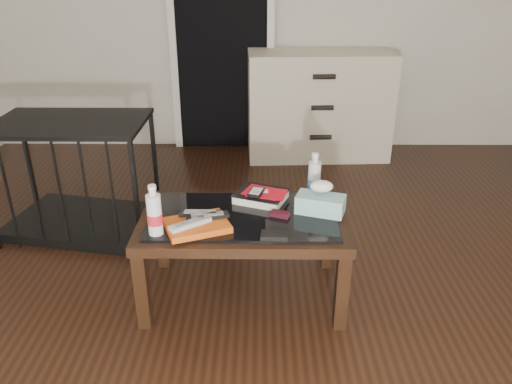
% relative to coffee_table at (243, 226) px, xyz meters
% --- Properties ---
extents(ground, '(5.00, 5.00, 0.00)m').
position_rel_coffee_table_xyz_m(ground, '(0.15, -0.17, -0.40)').
color(ground, black).
rests_on(ground, ground).
extents(doorway, '(0.90, 0.08, 2.07)m').
position_rel_coffee_table_xyz_m(doorway, '(-0.25, 2.29, 0.63)').
color(doorway, black).
rests_on(doorway, ground).
extents(coffee_table, '(1.00, 0.60, 0.46)m').
position_rel_coffee_table_xyz_m(coffee_table, '(0.00, 0.00, 0.00)').
color(coffee_table, black).
rests_on(coffee_table, ground).
extents(dresser, '(1.22, 0.56, 0.90)m').
position_rel_coffee_table_xyz_m(dresser, '(0.58, 2.06, 0.05)').
color(dresser, beige).
rests_on(dresser, ground).
extents(pet_crate, '(0.99, 0.76, 0.71)m').
position_rel_coffee_table_xyz_m(pet_crate, '(-1.06, 0.72, -0.17)').
color(pet_crate, black).
rests_on(pet_crate, ground).
extents(magazines, '(0.34, 0.30, 0.03)m').
position_rel_coffee_table_xyz_m(magazines, '(-0.21, -0.14, 0.08)').
color(magazines, '#C54E12').
rests_on(magazines, coffee_table).
extents(remote_silver, '(0.19, 0.16, 0.02)m').
position_rel_coffee_table_xyz_m(remote_silver, '(-0.23, -0.17, 0.11)').
color(remote_silver, '#B6B7BC').
rests_on(remote_silver, magazines).
extents(remote_black_front, '(0.21, 0.10, 0.02)m').
position_rel_coffee_table_xyz_m(remote_black_front, '(-0.16, -0.10, 0.11)').
color(remote_black_front, black).
rests_on(remote_black_front, magazines).
extents(remote_black_back, '(0.20, 0.05, 0.02)m').
position_rel_coffee_table_xyz_m(remote_black_back, '(-0.20, -0.07, 0.11)').
color(remote_black_back, black).
rests_on(remote_black_back, magazines).
extents(textbook, '(0.31, 0.28, 0.05)m').
position_rel_coffee_table_xyz_m(textbook, '(0.09, 0.16, 0.09)').
color(textbook, black).
rests_on(textbook, coffee_table).
extents(dvd_mailers, '(0.23, 0.20, 0.01)m').
position_rel_coffee_table_xyz_m(dvd_mailers, '(0.10, 0.16, 0.11)').
color(dvd_mailers, red).
rests_on(dvd_mailers, textbook).
extents(ipod, '(0.09, 0.12, 0.02)m').
position_rel_coffee_table_xyz_m(ipod, '(0.06, 0.13, 0.12)').
color(ipod, black).
rests_on(ipod, dvd_mailers).
extents(flip_phone, '(0.10, 0.08, 0.02)m').
position_rel_coffee_table_xyz_m(flip_phone, '(0.18, -0.01, 0.08)').
color(flip_phone, '#320B13').
rests_on(flip_phone, coffee_table).
extents(wallet, '(0.12, 0.08, 0.02)m').
position_rel_coffee_table_xyz_m(wallet, '(0.15, -0.22, 0.07)').
color(wallet, black).
rests_on(wallet, coffee_table).
extents(water_bottle_left, '(0.08, 0.08, 0.24)m').
position_rel_coffee_table_xyz_m(water_bottle_left, '(-0.39, -0.19, 0.18)').
color(water_bottle_left, silver).
rests_on(water_bottle_left, coffee_table).
extents(water_bottle_right, '(0.07, 0.07, 0.24)m').
position_rel_coffee_table_xyz_m(water_bottle_right, '(0.36, 0.21, 0.18)').
color(water_bottle_right, silver).
rests_on(water_bottle_right, coffee_table).
extents(tissue_box, '(0.26, 0.19, 0.09)m').
position_rel_coffee_table_xyz_m(tissue_box, '(0.38, 0.03, 0.11)').
color(tissue_box, teal).
rests_on(tissue_box, coffee_table).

